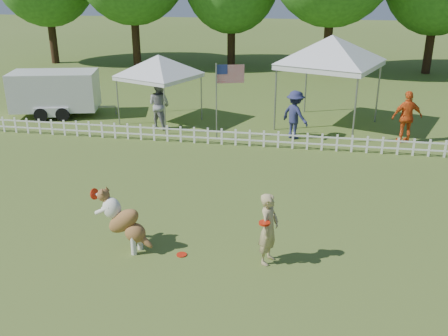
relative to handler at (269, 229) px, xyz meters
name	(u,v)px	position (x,y,z in m)	size (l,w,h in m)	color
ground	(198,245)	(-1.62, 0.42, -0.78)	(120.00, 120.00, 0.00)	#405C1D
picket_fence	(243,138)	(-1.62, 7.42, -0.48)	(22.00, 0.08, 0.60)	white
handler	(269,229)	(0.00, 0.00, 0.00)	(0.57, 0.37, 1.57)	tan
dog	(124,221)	(-3.13, -0.03, -0.10)	(1.32, 0.44, 1.36)	brown
frisbee_on_turf	(182,255)	(-1.86, -0.08, -0.77)	(0.22, 0.22, 0.02)	red
canopy_tent_left	(160,90)	(-5.33, 9.82, 0.55)	(2.58, 2.58, 2.67)	silver
canopy_tent_right	(329,83)	(1.31, 10.49, 0.95)	(3.35, 3.35, 3.47)	silver
cargo_trailer	(55,93)	(-10.00, 10.00, 0.18)	(4.36, 1.92, 1.92)	white
flag_pole	(216,102)	(-2.67, 8.01, 0.60)	(1.07, 0.11, 2.77)	gray
spectator_a	(159,105)	(-5.12, 8.99, 0.16)	(0.91, 0.71, 1.88)	gray
spectator_b	(295,115)	(0.13, 8.64, 0.10)	(1.15, 0.66, 1.78)	navy
spectator_c	(407,117)	(4.06, 8.87, 0.15)	(1.10, 0.46, 1.87)	#E1541A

